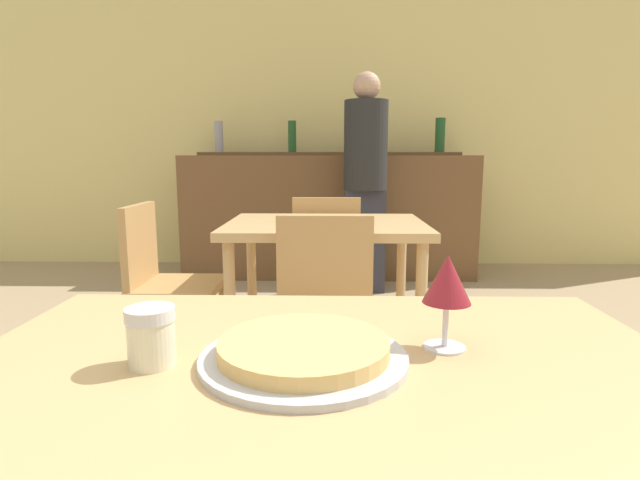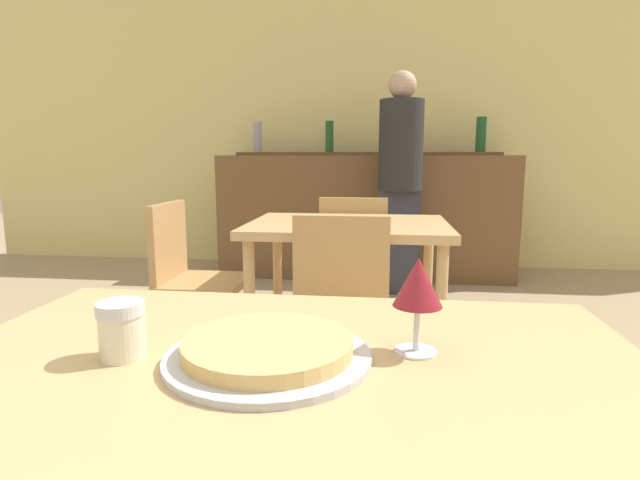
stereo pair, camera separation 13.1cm
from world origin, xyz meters
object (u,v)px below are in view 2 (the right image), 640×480
chair_far_side_front (338,310)px  chair_far_side_back (354,255)px  person_standing (400,176)px  chair_far_side_left (190,272)px  wine_glass (418,285)px  pizza_tray (268,351)px  cheese_shaker (122,330)px

chair_far_side_front → chair_far_side_back: (-0.00, 1.07, 0.00)m
person_standing → chair_far_side_left: bearing=-124.2°
chair_far_side_back → chair_far_side_left: same height
chair_far_side_left → wine_glass: wine_glass is taller
chair_far_side_left → pizza_tray: 1.81m
cheese_shaker → wine_glass: wine_glass is taller
chair_far_side_back → wine_glass: wine_glass is taller
wine_glass → chair_far_side_left: bearing=122.9°
pizza_tray → wine_glass: bearing=14.8°
chair_far_side_front → wine_glass: wine_glass is taller
chair_far_side_back → chair_far_side_left: bearing=33.9°
chair_far_side_front → pizza_tray: bearing=-91.1°
chair_far_side_left → person_standing: bearing=-34.2°
person_standing → cheese_shaker: bearing=-99.7°
chair_far_side_front → chair_far_side_left: 0.95m
pizza_tray → wine_glass: size_ratio=2.05×
wine_glass → chair_far_side_front: bearing=101.8°
chair_far_side_front → wine_glass: (0.21, -1.02, 0.37)m
person_standing → wine_glass: (-0.08, -3.15, -0.06)m
chair_far_side_back → chair_far_side_left: 0.95m
chair_far_side_left → person_standing: 1.99m
person_standing → chair_far_side_back: bearing=-105.5°
pizza_tray → wine_glass: wine_glass is taller
cheese_shaker → wine_glass: size_ratio=0.58×
chair_far_side_back → chair_far_side_left: (-0.79, -0.53, 0.00)m
person_standing → wine_glass: 3.16m
chair_far_side_front → wine_glass: size_ratio=5.38×
chair_far_side_front → chair_far_side_back: 1.07m
pizza_tray → chair_far_side_back: bearing=89.5°
chair_far_side_front → pizza_tray: size_ratio=2.62×
chair_far_side_front → cheese_shaker: bearing=-103.0°
pizza_tray → chair_far_side_front: bearing=88.9°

